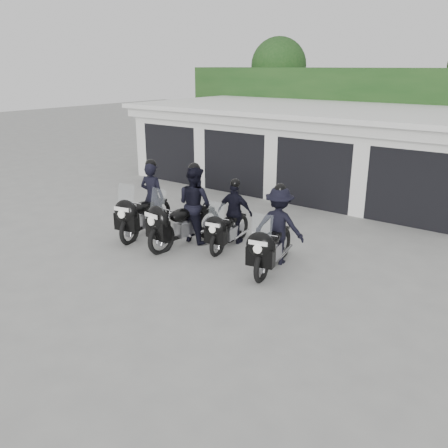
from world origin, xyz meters
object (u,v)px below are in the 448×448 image
Objects in this scene: police_bike_b at (189,209)px; police_bike_c at (232,217)px; police_bike_d at (276,231)px; police_bike_a at (146,205)px.

police_bike_b is 1.12m from police_bike_c.
police_bike_d is at bearing 7.49° from police_bike_b.
police_bike_c is 1.65m from police_bike_d.
police_bike_a reaches higher than police_bike_d.
police_bike_b is 2.55m from police_bike_d.
police_bike_b is (1.39, 0.17, 0.08)m from police_bike_a.
police_bike_a is 3.95m from police_bike_d.
police_bike_b is 1.11× the size of police_bike_d.
police_bike_a is at bearing 171.99° from police_bike_d.
police_bike_d reaches higher than police_bike_c.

